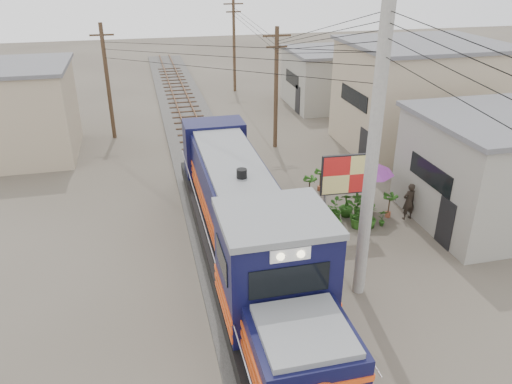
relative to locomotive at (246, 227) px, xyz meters
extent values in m
plane|color=#473F35|center=(0.00, -1.66, -1.79)|extent=(120.00, 120.00, 0.00)
cube|color=#595651|center=(0.00, 8.34, -1.71)|extent=(3.60, 70.00, 0.16)
cube|color=#51331E|center=(-0.54, 8.34, -1.53)|extent=(0.08, 70.00, 0.12)
cube|color=#51331E|center=(0.54, 8.34, -1.53)|extent=(0.08, 70.00, 0.12)
cube|color=black|center=(0.00, 0.05, -1.00)|extent=(3.03, 16.71, 0.57)
cube|color=black|center=(0.00, -5.17, -1.32)|extent=(2.30, 3.34, 0.68)
cube|color=black|center=(0.00, 5.28, -1.32)|extent=(2.30, 3.34, 0.68)
cube|color=black|center=(0.00, -6.42, -0.12)|extent=(2.48, 2.51, 1.57)
cube|color=black|center=(0.00, -3.81, 0.72)|extent=(2.97, 2.72, 3.24)
cube|color=slate|center=(0.00, -3.81, 2.39)|extent=(3.03, 2.85, 0.19)
cube|color=black|center=(0.00, -5.18, 1.29)|extent=(2.12, 0.06, 0.84)
cube|color=white|center=(0.00, -5.19, 2.08)|extent=(1.04, 0.06, 0.37)
cube|color=black|center=(0.00, 2.66, 0.30)|extent=(2.36, 10.24, 2.40)
cube|color=slate|center=(0.00, 2.66, 1.55)|extent=(2.12, 10.24, 0.19)
cube|color=#F04E16|center=(0.00, 0.05, -0.43)|extent=(3.07, 16.71, 0.15)
cube|color=#F04E16|center=(0.00, 0.05, -0.12)|extent=(3.07, 16.71, 0.15)
cube|color=#F04E16|center=(0.00, 0.05, 0.20)|extent=(3.07, 16.71, 0.15)
cylinder|color=#9E9B93|center=(3.50, -2.16, 3.21)|extent=(0.40, 0.40, 10.00)
cylinder|color=#4C3826|center=(4.50, 12.34, 1.71)|extent=(0.24, 0.24, 7.00)
cube|color=#4C3826|center=(4.50, 12.34, 4.71)|extent=(1.60, 0.10, 0.10)
cube|color=#4C3826|center=(4.50, 12.34, 4.11)|extent=(1.20, 0.10, 0.10)
cylinder|color=#4C3826|center=(4.80, 26.34, 1.96)|extent=(0.24, 0.24, 7.50)
cube|color=#4C3826|center=(4.80, 26.34, 5.21)|extent=(1.60, 0.10, 0.10)
cube|color=#4C3826|center=(4.80, 26.34, 4.61)|extent=(1.20, 0.10, 0.10)
cylinder|color=#4C3826|center=(-5.00, 16.34, 1.71)|extent=(0.24, 0.24, 7.00)
cube|color=#4C3826|center=(-5.00, 16.34, 4.71)|extent=(1.60, 0.10, 0.10)
cube|color=#4C3826|center=(-5.00, 16.34, 4.11)|extent=(1.20, 0.10, 0.10)
cube|color=gray|center=(11.50, 1.34, 0.46)|extent=(7.00, 6.00, 4.50)
cube|color=black|center=(7.98, 1.34, 0.68)|extent=(0.05, 3.00, 0.90)
cube|color=tan|center=(12.50, 10.34, 1.21)|extent=(8.00, 7.00, 6.00)
cube|color=slate|center=(12.50, 10.34, 4.31)|extent=(8.40, 7.35, 0.20)
cube|color=black|center=(8.48, 10.34, 1.51)|extent=(0.05, 3.50, 0.90)
cube|color=gray|center=(11.00, 20.34, 0.21)|extent=(6.00, 6.00, 4.00)
cube|color=slate|center=(11.00, 20.34, 2.31)|extent=(6.30, 6.30, 0.20)
cube|color=black|center=(7.98, 20.34, 0.41)|extent=(0.05, 3.00, 0.90)
cube|color=tan|center=(-10.00, 14.34, 0.71)|extent=(6.00, 6.00, 5.00)
cube|color=slate|center=(-10.00, 14.34, 3.31)|extent=(6.30, 6.30, 0.20)
cylinder|color=#99999E|center=(3.60, 1.67, -0.50)|extent=(0.10, 0.10, 2.60)
cylinder|color=#99999E|center=(5.47, 1.56, -0.50)|extent=(0.10, 0.10, 2.60)
cube|color=black|center=(4.54, 1.61, 0.91)|extent=(2.29, 0.25, 1.66)
cube|color=red|center=(4.54, 1.58, 0.91)|extent=(2.18, 0.20, 1.56)
cylinder|color=black|center=(6.13, 3.20, -1.74)|extent=(0.46, 0.46, 0.10)
cylinder|color=#99999E|center=(6.13, 3.20, -0.64)|extent=(0.05, 0.05, 2.31)
cone|color=#6E2878|center=(6.13, 3.20, 0.46)|extent=(2.70, 2.70, 0.58)
imported|color=black|center=(7.72, 2.18, -0.95)|extent=(0.66, 0.48, 1.69)
imported|color=#275719|center=(3.91, 1.97, -1.30)|extent=(0.62, 0.55, 0.99)
imported|color=#275719|center=(4.39, 2.02, -1.38)|extent=(0.44, 0.51, 0.83)
imported|color=#275719|center=(5.23, 1.97, -1.23)|extent=(1.22, 1.13, 1.13)
imported|color=#275719|center=(5.80, 1.86, -1.31)|extent=(0.57, 0.57, 0.97)
imported|color=#275719|center=(6.37, 1.85, -1.40)|extent=(0.48, 0.40, 0.78)
imported|color=#275719|center=(3.87, 3.14, -1.46)|extent=(0.39, 0.44, 0.66)
imported|color=#275719|center=(4.54, 2.85, -1.31)|extent=(0.86, 0.96, 0.96)
imported|color=#275719|center=(5.22, 3.05, -1.25)|extent=(0.80, 0.80, 1.08)
imported|color=#275719|center=(5.75, 3.13, -1.29)|extent=(0.54, 0.37, 1.01)
imported|color=#275719|center=(6.33, 3.11, -1.30)|extent=(0.66, 0.70, 1.00)
camera|label=1|loc=(-3.24, -15.11, 8.75)|focal=35.00mm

